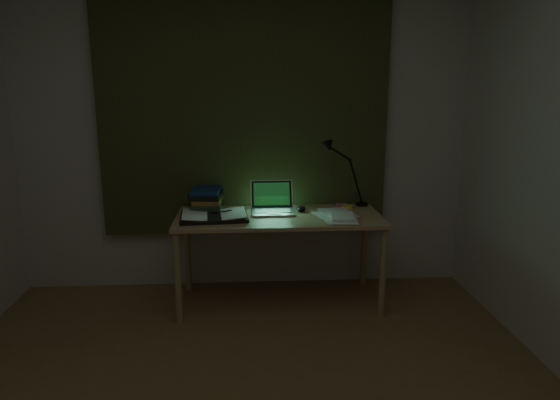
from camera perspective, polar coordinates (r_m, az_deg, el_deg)
The scene contains 11 objects.
wall_back at distance 3.91m, azimuth -4.07°, elevation 7.86°, with size 3.50×0.00×2.50m, color beige.
curtain at distance 3.86m, azimuth -4.13°, elevation 10.76°, with size 2.20×0.06×2.00m, color #34381C.
desk at distance 3.72m, azimuth -0.12°, elevation -6.81°, with size 1.49×0.65×0.68m, color tan, non-canonical shape.
laptop at distance 3.64m, azimuth -0.80°, elevation 0.18°, with size 0.32×0.36×0.23m, color #AAAAAF, non-canonical shape.
open_textbook at distance 3.56m, azimuth -7.54°, elevation -1.78°, with size 0.47×0.33×0.04m, color white, non-canonical shape.
book_stack at distance 3.77m, azimuth -8.30°, elevation 0.11°, with size 0.22×0.27×0.18m, color white, non-canonical shape.
loose_papers at distance 3.58m, azimuth 6.25°, elevation -1.82°, with size 0.36×0.38×0.02m, color white, non-canonical shape.
mouse at distance 3.73m, azimuth 2.41°, elevation -1.02°, with size 0.07×0.11×0.04m, color black.
sticky_yellow at distance 3.87m, azimuth 7.71°, elevation -0.78°, with size 0.08×0.08×0.02m, color yellow.
sticky_pink at distance 3.92m, azimuth 7.04°, elevation -0.58°, with size 0.08×0.08×0.02m, color pink.
desk_lamp at distance 3.91m, azimuth 9.47°, elevation 2.96°, with size 0.34×0.26×0.50m, color black, non-canonical shape.
Camera 1 is at (0.03, -1.90, 1.61)m, focal length 32.00 mm.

